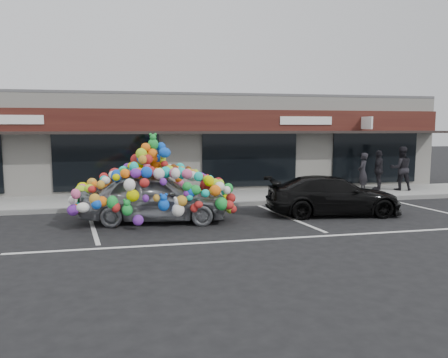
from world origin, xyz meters
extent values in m
plane|color=black|center=(0.00, 0.00, 0.00)|extent=(90.00, 90.00, 0.00)
cube|color=silver|center=(0.00, 8.50, 2.10)|extent=(24.00, 6.00, 4.20)
cube|color=#59595B|center=(0.00, 8.50, 4.25)|extent=(24.00, 6.00, 0.12)
cube|color=#36110E|center=(0.00, 5.42, 3.15)|extent=(24.00, 0.18, 0.90)
cube|color=black|center=(0.00, 4.90, 2.65)|extent=(24.00, 1.20, 0.10)
cube|color=white|center=(8.20, 4.95, 3.05)|extent=(0.08, 0.95, 0.55)
cube|color=white|center=(-6.50, 5.30, 3.15)|extent=(2.40, 0.04, 0.35)
cube|color=white|center=(5.50, 5.30, 3.15)|extent=(2.40, 0.04, 0.35)
cube|color=black|center=(-3.00, 5.47, 1.45)|extent=(4.20, 0.12, 2.30)
cube|color=black|center=(3.00, 5.47, 1.45)|extent=(4.20, 0.12, 2.30)
cube|color=black|center=(9.00, 5.47, 1.45)|extent=(4.20, 0.12, 2.30)
cube|color=gray|center=(0.00, 4.00, 0.07)|extent=(26.00, 3.00, 0.15)
cube|color=slate|center=(0.00, 2.50, 0.07)|extent=(26.00, 0.18, 0.16)
cube|color=silver|center=(-3.20, 0.20, 0.00)|extent=(0.73, 4.37, 0.01)
cube|color=silver|center=(2.80, 0.20, 0.00)|extent=(0.73, 4.37, 0.01)
cube|color=silver|center=(8.20, 0.20, 0.00)|extent=(0.73, 4.37, 0.01)
cube|color=silver|center=(2.00, -2.30, 0.00)|extent=(14.00, 0.12, 0.01)
imported|color=#B1B6BD|center=(-1.36, 0.50, 0.75)|extent=(2.38, 4.59, 1.49)
ellipsoid|color=red|center=(-1.36, 0.50, 2.05)|extent=(1.58, 2.01, 1.12)
sphere|color=#D5F300|center=(0.17, 0.35, 1.07)|extent=(0.34, 0.34, 0.34)
sphere|color=#1634DC|center=(-0.76, -0.46, 0.55)|extent=(0.36, 0.36, 0.36)
sphere|color=green|center=(-2.16, 1.45, 0.60)|extent=(0.30, 0.30, 0.30)
sphere|color=pink|center=(-1.36, 0.50, 2.56)|extent=(0.32, 0.32, 0.32)
sphere|color=#FF3F24|center=(-2.68, 0.60, 1.08)|extent=(0.30, 0.30, 0.30)
imported|color=black|center=(4.40, 0.31, 0.64)|extent=(2.33, 4.58, 1.27)
imported|color=black|center=(7.50, 3.88, 0.97)|extent=(0.70, 0.70, 1.65)
imported|color=black|center=(9.35, 3.95, 1.09)|extent=(1.07, 0.93, 1.89)
imported|color=black|center=(8.42, 4.18, 1.01)|extent=(1.02, 1.00, 1.73)
camera|label=1|loc=(-2.09, -12.75, 2.86)|focal=35.00mm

